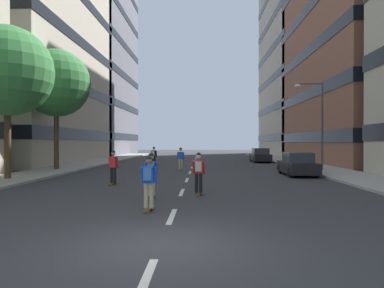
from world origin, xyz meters
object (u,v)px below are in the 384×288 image
Objects in this scene: skater_0 at (199,171)px; parked_car_mid at (297,165)px; parked_car_near at (260,156)px; street_tree_near at (56,83)px; skater_5 at (113,166)px; skater_2 at (149,179)px; skater_1 at (151,172)px; street_tree_mid at (7,71)px; streetlamp_right at (317,116)px; skater_3 at (154,155)px; skater_4 at (181,158)px.

parked_car_mid is at bearing 53.80° from skater_0.
street_tree_near reaches higher than parked_car_near.
street_tree_near is 12.07m from skater_5.
skater_2 is at bearing -58.50° from street_tree_near.
skater_0 and skater_1 have the same top height.
streetlamp_right is (19.64, 6.87, -2.09)m from street_tree_mid.
skater_5 is at bearing -153.57° from parked_car_mid.
skater_0 and skater_3 have the same top height.
skater_2 is at bearing -82.59° from skater_3.
street_tree_near is at bearing 170.02° from parked_car_mid.
street_tree_near is at bearing -179.67° from streetlamp_right.
skater_5 is at bearing 112.86° from skater_2.
parked_car_near is 12.90m from skater_3.
parked_car_mid is at bearing 26.43° from skater_5.
skater_1 is at bearing -82.48° from skater_3.
skater_4 reaches higher than parked_car_mid.
parked_car_mid is 2.47× the size of skater_2.
parked_car_mid is 2.47× the size of skater_1.
skater_4 and skater_5 have the same top height.
street_tree_near is at bearing -145.15° from parked_car_near.
skater_2 is 1.00× the size of skater_3.
skater_2 is at bearing -42.32° from street_tree_mid.
skater_1 and skater_2 have the same top height.
parked_car_mid is 2.47× the size of skater_4.
skater_3 is at bearing 59.47° from street_tree_mid.
streetlamp_right is at bearing -19.67° from skater_3.
skater_4 is (0.05, 15.86, -0.03)m from skater_2.
skater_2 is (9.37, -8.53, -5.21)m from street_tree_mid.
street_tree_mid is at bearing -142.08° from skater_4.
parked_car_near is at bearing 90.00° from parked_car_mid.
street_tree_mid is 4.87× the size of skater_2.
skater_1 is at bearing -58.63° from skater_5.
skater_1 is 17.55m from skater_3.
skater_2 reaches higher than parked_car_near.
street_tree_near is at bearing 125.56° from skater_1.
skater_4 is at bearing -57.38° from skater_3.
skater_0 is 1.00× the size of skater_4.
street_tree_mid reaches higher than parked_car_mid.
street_tree_mid is at bearing -160.73° from streetlamp_right.
skater_1 is 1.00× the size of skater_2.
street_tree_mid is 1.33× the size of streetlamp_right.
skater_0 reaches higher than parked_car_near.
skater_2 and skater_3 have the same top height.
parked_car_near is 28.51m from skater_2.
parked_car_near is 15.14m from parked_car_mid.
streetlamp_right is 3.65× the size of skater_1.
skater_1 is 13.26m from skater_4.
skater_1 is (9.06, -12.68, -5.63)m from street_tree_near.
skater_0 is 1.00× the size of skater_5.
skater_1 is 1.00× the size of skater_5.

